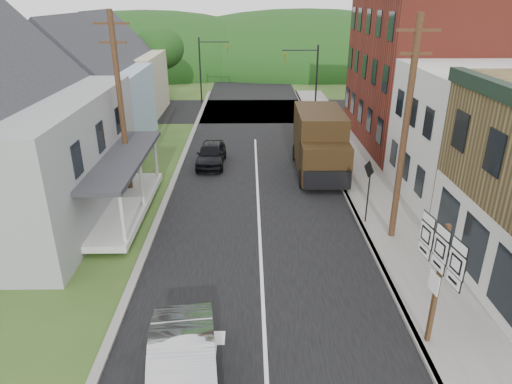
{
  "coord_description": "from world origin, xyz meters",
  "views": [
    {
      "loc": [
        -0.43,
        -13.5,
        9.54
      ],
      "look_at": [
        -0.17,
        3.47,
        2.2
      ],
      "focal_mm": 32.0,
      "sensor_mm": 36.0,
      "label": 1
    }
  ],
  "objects_px": {
    "dark_sedan": "(211,154)",
    "delivery_van": "(320,143)",
    "warning_sign": "(369,183)",
    "silver_sedan": "(183,374)",
    "route_sign_cluster": "(438,269)"
  },
  "relations": [
    {
      "from": "dark_sedan",
      "to": "delivery_van",
      "type": "relative_size",
      "value": 0.63
    },
    {
      "from": "delivery_van",
      "to": "warning_sign",
      "type": "bearing_deg",
      "value": -79.01
    },
    {
      "from": "warning_sign",
      "to": "delivery_van",
      "type": "bearing_deg",
      "value": 83.13
    },
    {
      "from": "silver_sedan",
      "to": "delivery_van",
      "type": "height_order",
      "value": "delivery_van"
    },
    {
      "from": "dark_sedan",
      "to": "warning_sign",
      "type": "relative_size",
      "value": 1.39
    },
    {
      "from": "silver_sedan",
      "to": "dark_sedan",
      "type": "xyz_separation_m",
      "value": [
        -0.61,
        17.57,
        -0.1
      ]
    },
    {
      "from": "delivery_van",
      "to": "route_sign_cluster",
      "type": "height_order",
      "value": "route_sign_cluster"
    },
    {
      "from": "warning_sign",
      "to": "silver_sedan",
      "type": "bearing_deg",
      "value": -142.71
    },
    {
      "from": "delivery_van",
      "to": "route_sign_cluster",
      "type": "bearing_deg",
      "value": -84.59
    },
    {
      "from": "dark_sedan",
      "to": "delivery_van",
      "type": "height_order",
      "value": "delivery_van"
    },
    {
      "from": "delivery_van",
      "to": "warning_sign",
      "type": "xyz_separation_m",
      "value": [
        1.17,
        -6.53,
        0.21
      ]
    },
    {
      "from": "dark_sedan",
      "to": "warning_sign",
      "type": "bearing_deg",
      "value": -45.01
    },
    {
      "from": "warning_sign",
      "to": "dark_sedan",
      "type": "bearing_deg",
      "value": 116.3
    },
    {
      "from": "dark_sedan",
      "to": "warning_sign",
      "type": "distance_m",
      "value": 11.03
    },
    {
      "from": "dark_sedan",
      "to": "delivery_van",
      "type": "xyz_separation_m",
      "value": [
        6.34,
        -1.43,
        1.11
      ]
    }
  ]
}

